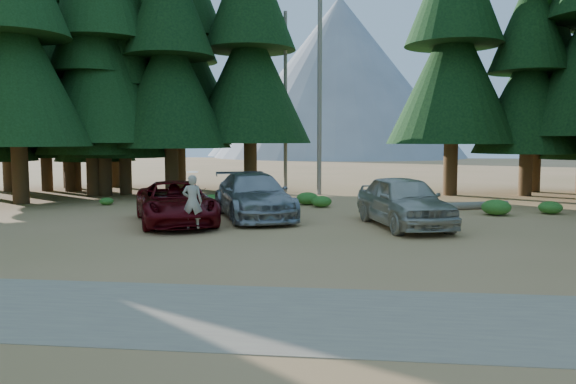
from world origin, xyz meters
name	(u,v)px	position (x,y,z in m)	size (l,w,h in m)	color
ground	(260,243)	(0.00, 0.00, 0.00)	(160.00, 160.00, 0.00)	#AC8249
gravel_strip	(195,312)	(0.00, -6.50, 0.01)	(26.00, 3.50, 0.01)	gray
forest_belt_north	(305,194)	(0.00, 15.00, 0.00)	(36.00, 7.00, 22.00)	black
snag_front	(320,81)	(0.80, 14.50, 6.00)	(0.24, 0.24, 12.00)	slate
snag_back	(285,103)	(-1.20, 16.00, 5.00)	(0.20, 0.20, 10.00)	slate
mountain_peak	(326,87)	(-2.59, 88.23, 12.71)	(48.00, 50.00, 28.00)	gray
red_pickup	(176,203)	(-3.49, 3.29, 0.74)	(2.44, 5.30, 1.47)	#57070D
silver_minivan_center	(253,196)	(-1.07, 5.05, 0.83)	(2.33, 5.72, 1.66)	#9A9DA1
silver_minivan_right	(404,201)	(4.30, 3.53, 0.86)	(2.04, 5.07, 1.73)	#BBB7A7
frisbee_player	(192,201)	(-2.29, 1.21, 1.03)	(0.65, 0.47, 1.76)	beige
log_left	(234,205)	(-2.45, 8.02, 0.13)	(0.26, 0.26, 3.63)	slate
log_mid	(254,206)	(-1.50, 7.66, 0.14)	(0.28, 0.28, 3.44)	slate
log_right	(456,206)	(6.89, 8.39, 0.16)	(0.32, 0.32, 5.00)	slate
shrub_far_left	(212,200)	(-3.70, 9.17, 0.23)	(0.84, 0.84, 0.46)	#2C681F
shrub_left	(228,199)	(-3.05, 9.42, 0.23)	(0.84, 0.84, 0.46)	#2C681F
shrub_center_left	(321,202)	(1.25, 8.78, 0.25)	(0.89, 0.89, 0.49)	#2C681F
shrub_center_right	(308,198)	(0.58, 9.65, 0.28)	(1.03, 1.03, 0.56)	#2C681F
shrub_right	(374,205)	(3.48, 7.28, 0.29)	(1.05, 1.05, 0.58)	#2C681F
shrub_far_right	(496,207)	(8.14, 6.92, 0.31)	(1.11, 1.11, 0.61)	#2C681F
shrub_edge_west	(106,201)	(-8.39, 8.46, 0.17)	(0.62, 0.62, 0.34)	#2C681F
shrub_edge_east	(550,208)	(10.36, 7.59, 0.25)	(0.91, 0.91, 0.50)	#2C681F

